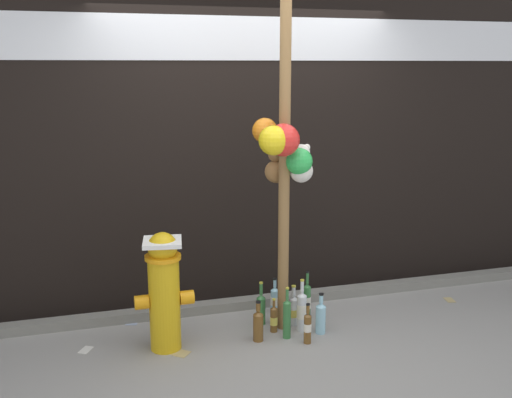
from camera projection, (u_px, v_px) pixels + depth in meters
ground_plane at (291, 360)px, 4.18m from camera, size 14.00×14.00×0.00m
building_wall at (242, 77)px, 5.00m from camera, size 10.00×0.21×3.88m
curb_strip at (254, 302)px, 5.09m from camera, size 8.00×0.12×0.08m
memorial_post at (284, 122)px, 4.31m from camera, size 0.47×0.51×3.01m
fire_hydrant at (164, 289)px, 4.25m from camera, size 0.43×0.31×0.89m
bottle_0 at (261, 308)px, 4.73m from camera, size 0.07×0.07×0.36m
bottle_1 at (321, 317)px, 4.57m from camera, size 0.08×0.08×0.33m
bottle_2 at (308, 327)px, 4.41m from camera, size 0.06×0.06×0.32m
bottle_3 at (307, 301)px, 4.82m from camera, size 0.07×0.07×0.41m
bottle_4 at (275, 299)px, 4.97m from camera, size 0.07×0.07×0.30m
bottle_5 at (293, 310)px, 4.72m from camera, size 0.07×0.07×0.33m
bottle_6 at (302, 311)px, 4.60m from camera, size 0.08×0.08×0.43m
bottle_7 at (258, 325)px, 4.44m from camera, size 0.08×0.08×0.32m
bottle_8 at (287, 318)px, 4.48m from camera, size 0.06×0.06×0.41m
bottle_9 at (274, 319)px, 4.60m from camera, size 0.06×0.06×0.27m
litter_0 at (178, 353)px, 4.28m from camera, size 0.19×0.19×0.01m
litter_1 at (132, 321)px, 4.80m from camera, size 0.13×0.16×0.01m
litter_2 at (86, 350)px, 4.32m from camera, size 0.12×0.14×0.01m
litter_3 at (450, 300)px, 5.24m from camera, size 0.09×0.13×0.01m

